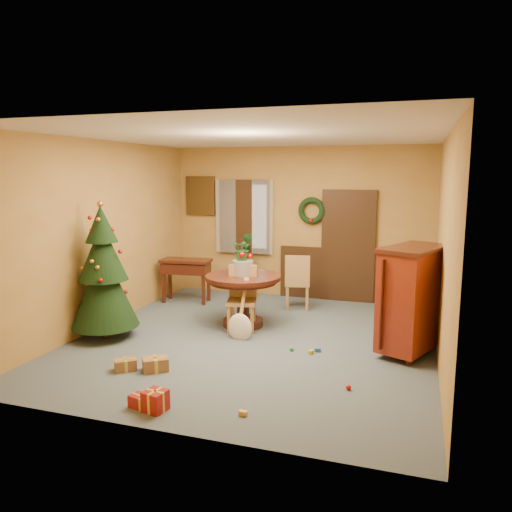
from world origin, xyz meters
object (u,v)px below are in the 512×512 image
at_px(dining_table, 243,291).
at_px(writing_desk, 186,270).
at_px(sideboard, 412,297).
at_px(chair_near, 242,296).
at_px(christmas_tree, 103,274).

xyz_separation_m(dining_table, writing_desk, (-1.52, 1.09, 0.04)).
xyz_separation_m(writing_desk, sideboard, (4.06, -1.53, 0.16)).
bearing_deg(sideboard, dining_table, 170.15).
distance_m(dining_table, chair_near, 0.21).
distance_m(dining_table, sideboard, 2.59).
xyz_separation_m(christmas_tree, writing_desk, (0.22, 2.24, -0.34)).
xyz_separation_m(chair_near, sideboard, (2.49, -0.24, 0.24)).
bearing_deg(writing_desk, christmas_tree, -95.49).
relative_size(writing_desk, sideboard, 0.66).
relative_size(christmas_tree, writing_desk, 2.10).
bearing_deg(dining_table, writing_desk, 144.43).
relative_size(chair_near, writing_desk, 1.04).
xyz_separation_m(dining_table, chair_near, (0.06, -0.20, -0.04)).
distance_m(writing_desk, sideboard, 4.35).
xyz_separation_m(christmas_tree, sideboard, (4.28, 0.71, -0.18)).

